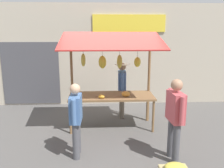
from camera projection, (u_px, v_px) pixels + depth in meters
ground_plane at (111, 127)px, 6.54m from camera, size 40.00×40.00×0.00m
street_backdrop at (107, 55)px, 8.29m from camera, size 9.00×0.30×3.40m
market_stall at (112, 70)px, 6.22m from camera, size 2.50×1.46×2.50m
vendor_with_sunhat at (122, 86)px, 7.07m from camera, size 0.42×0.69×1.63m
shopper_in_grey_tee at (175, 114)px, 4.70m from camera, size 0.26×0.70×1.66m
shopper_in_striped_shirt at (76, 116)px, 4.86m from camera, size 0.23×0.67×1.54m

